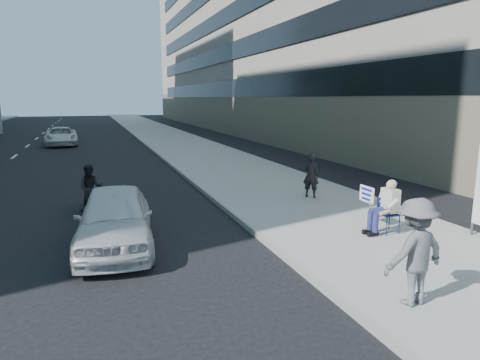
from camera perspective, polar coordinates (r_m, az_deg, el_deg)
name	(u,v)px	position (r m, az deg, el deg)	size (l,w,h in m)	color
ground	(220,270)	(8.70, -2.73, -11.86)	(160.00, 160.00, 0.00)	black
near_sidewalk	(191,148)	(28.59, -6.59, 4.22)	(5.00, 120.00, 0.15)	#99978F
near_building	(291,29)	(44.62, 6.83, 19.37)	(14.00, 70.00, 20.00)	gray
seated_protester	(385,204)	(10.79, 18.73, -3.03)	(0.83, 1.12, 1.31)	navy
jogger	(415,252)	(7.28, 22.32, -8.86)	(1.11, 0.64, 1.71)	slate
pedestrian_woman	(311,175)	(14.13, 9.44, 0.63)	(0.53, 0.35, 1.46)	black
white_sedan_near	(115,218)	(10.12, -16.34, -4.89)	(1.63, 4.05, 1.38)	silver
white_sedan_far	(61,136)	(33.42, -22.74, 5.40)	(2.16, 4.68, 1.30)	silver
motorcycle	(91,190)	(13.57, -19.24, -1.32)	(0.74, 2.05, 1.42)	black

